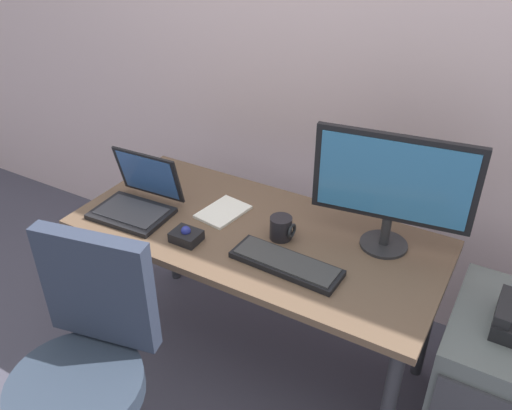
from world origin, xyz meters
name	(u,v)px	position (x,y,z in m)	size (l,w,h in m)	color
ground_plane	(256,355)	(0.00, 0.00, 0.00)	(8.00, 8.00, 0.00)	#454351
back_wall	(337,16)	(0.00, 0.69, 1.40)	(6.00, 0.10, 2.80)	beige
desk	(256,247)	(0.00, 0.00, 0.63)	(1.47, 0.68, 0.71)	brown
file_cabinet	(496,393)	(0.98, 0.02, 0.33)	(0.42, 0.53, 0.66)	#585F5E
office_chair	(89,384)	(-0.22, -0.74, 0.45)	(0.52, 0.52, 0.97)	black
monitor_main	(393,185)	(0.47, 0.15, 0.98)	(0.57, 0.18, 0.46)	#262628
keyboard	(286,263)	(0.21, -0.14, 0.72)	(0.42, 0.15, 0.03)	black
laptop	(138,199)	(-0.50, -0.11, 0.76)	(0.32, 0.29, 0.24)	black
trackball_mouse	(186,236)	(-0.20, -0.19, 0.73)	(0.11, 0.09, 0.07)	black
coffee_mug	(281,228)	(0.11, 0.01, 0.76)	(0.10, 0.09, 0.09)	black
paper_notepad	(223,212)	(-0.18, 0.04, 0.72)	(0.15, 0.21, 0.01)	white
banana	(163,173)	(-0.60, 0.17, 0.73)	(0.19, 0.04, 0.04)	yellow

